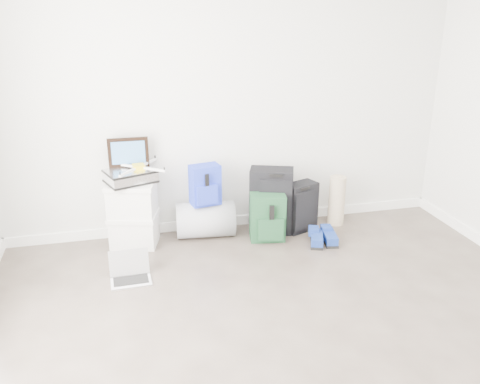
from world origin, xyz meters
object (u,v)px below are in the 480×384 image
object	(u,v)px
briefcase	(130,176)
laptop	(130,273)
duffel_bag	(206,220)
carry_on	(301,207)
large_suitcase	(271,201)
boxes_stack	(133,213)

from	to	relation	value
briefcase	laptop	size ratio (longest dim) A/B	1.26
briefcase	duffel_bag	size ratio (longest dim) A/B	0.74
briefcase	laptop	distance (m)	0.94
briefcase	carry_on	distance (m)	1.73
briefcase	laptop	world-z (taller)	briefcase
duffel_bag	large_suitcase	world-z (taller)	large_suitcase
briefcase	large_suitcase	world-z (taller)	briefcase
duffel_bag	carry_on	distance (m)	0.98
boxes_stack	briefcase	xyz separation A→B (m)	(0.00, 0.00, 0.38)
briefcase	large_suitcase	distance (m)	1.42
duffel_bag	carry_on	size ratio (longest dim) A/B	1.13
duffel_bag	large_suitcase	distance (m)	0.69
boxes_stack	large_suitcase	size ratio (longest dim) A/B	0.96
boxes_stack	duffel_bag	bearing A→B (deg)	16.37
boxes_stack	laptop	world-z (taller)	boxes_stack
duffel_bag	carry_on	xyz separation A→B (m)	(0.97, -0.10, 0.08)
duffel_bag	large_suitcase	xyz separation A→B (m)	(0.67, -0.04, 0.15)
large_suitcase	carry_on	size ratio (longest dim) A/B	1.30
briefcase	duffel_bag	world-z (taller)	briefcase
briefcase	carry_on	world-z (taller)	briefcase
boxes_stack	laptop	bearing A→B (deg)	-81.23
boxes_stack	duffel_bag	xyz separation A→B (m)	(0.70, 0.01, -0.14)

